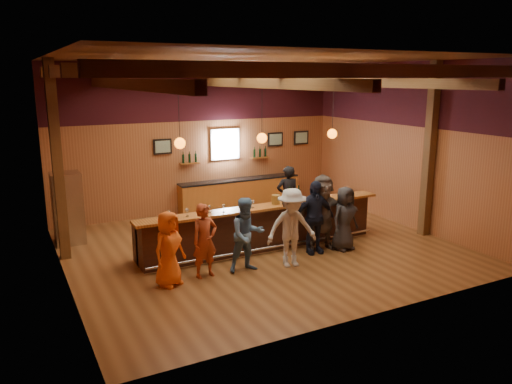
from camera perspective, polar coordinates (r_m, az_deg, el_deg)
room at (r=11.67m, az=0.56°, el=8.70°), size 9.04×9.00×4.52m
bar_counter at (r=12.26m, az=0.39°, el=-3.91°), size 6.30×1.07×1.11m
back_bar_cabinet at (r=15.87m, az=-1.84°, el=-0.16°), size 4.00×0.52×0.95m
window at (r=15.62m, az=-3.57°, el=5.48°), size 0.95×0.09×0.95m
framed_pictures at (r=15.98m, az=-0.70°, el=5.86°), size 5.35×0.05×0.45m
wine_shelves at (r=15.63m, az=-3.45°, el=3.89°), size 3.00×0.18×0.30m
pendant_lights at (r=11.67m, az=0.68°, el=6.21°), size 4.24×0.24×1.37m
stainless_fridge at (r=13.28m, az=-20.72°, el=-1.74°), size 0.70×0.70×1.80m
customer_orange at (r=10.10m, az=-9.94°, el=-6.41°), size 0.89×0.78×1.53m
customer_redvest at (r=10.42m, az=-5.87°, el=-5.55°), size 0.62×0.46×1.57m
customer_denim at (r=10.65m, az=-1.03°, el=-4.91°), size 0.82×0.66×1.62m
customer_white at (r=10.93m, az=4.08°, el=-4.11°), size 1.23×0.84×1.76m
customer_navy at (r=11.80m, az=6.63°, el=-2.89°), size 1.07×0.54×1.75m
customer_brown at (r=12.06m, az=7.60°, el=-2.34°), size 1.78×0.88×1.84m
customer_dark at (r=12.17m, az=10.09°, el=-2.99°), size 0.83×0.61×1.56m
bartender at (r=13.71m, az=3.63°, el=-0.59°), size 0.70×0.53×1.74m
ice_bucket at (r=11.97m, az=2.29°, el=-0.86°), size 0.21×0.21×0.22m
bottle_a at (r=12.28m, az=3.84°, el=-0.38°), size 0.08×0.08×0.36m
bottle_b at (r=12.32m, az=4.89°, el=-0.30°), size 0.09×0.09×0.39m
glass_a at (r=10.84m, az=-9.93°, el=-2.36°), size 0.09×0.09×0.20m
glass_b at (r=11.02m, az=-7.89°, el=-2.08°), size 0.08×0.08×0.19m
glass_c at (r=11.25m, az=-5.37°, el=-1.74°), size 0.08×0.08×0.18m
glass_d at (r=11.26m, az=-3.73°, el=-1.64°), size 0.09×0.09×0.19m
glass_e at (r=11.61m, az=-0.36°, el=-1.15°), size 0.09×0.09×0.19m
glass_f at (r=12.07m, az=3.96°, el=-0.63°), size 0.09×0.09×0.19m
glass_g at (r=12.62m, az=6.92°, el=-0.16°), size 0.08×0.08×0.18m
glass_h at (r=13.01m, az=9.66°, el=0.14°), size 0.08×0.08×0.17m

